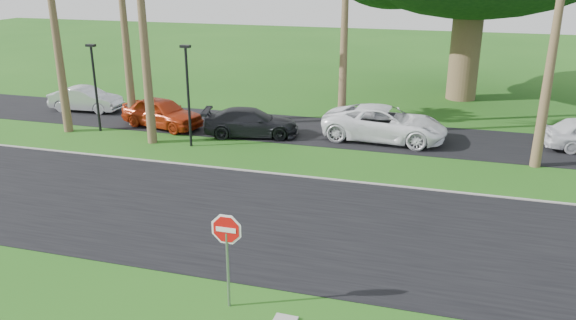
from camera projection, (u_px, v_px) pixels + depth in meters
The scene contains 12 objects.
ground at pixel (251, 247), 16.76m from camera, with size 120.00×120.00×0.00m, color #1E5314.
road at pixel (272, 219), 18.57m from camera, with size 120.00×8.00×0.02m, color black.
parking_strip at pixel (335, 132), 28.08m from camera, with size 120.00×5.00×0.02m, color black.
curb at pixel (303, 176), 22.23m from camera, with size 120.00×0.12×0.06m, color gray.
stop_sign_near at pixel (227, 242), 13.32m from camera, with size 1.05×0.07×2.62m.
streetlight_left at pixel (95, 82), 27.55m from camera, with size 0.45×0.25×4.34m.
streetlight_right at pixel (188, 90), 25.15m from camera, with size 0.45×0.25×4.64m.
car_silver at pixel (86, 99), 31.95m from camera, with size 1.44×4.13×1.36m, color #B6B9BE.
car_red at pixel (162, 113), 28.77m from camera, with size 1.79×4.45×1.51m, color #A2290D.
car_dark at pixel (251, 123), 27.35m from camera, with size 1.88×4.62×1.34m, color black.
car_minivan at pixel (385, 124), 26.63m from camera, with size 2.69×5.83×1.62m, color white.
utility_slab at pixel (285, 320), 13.31m from camera, with size 0.55×0.35×0.06m, color #9D9C95.
Camera 1 is at (5.22, -14.04, 8.03)m, focal length 35.00 mm.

